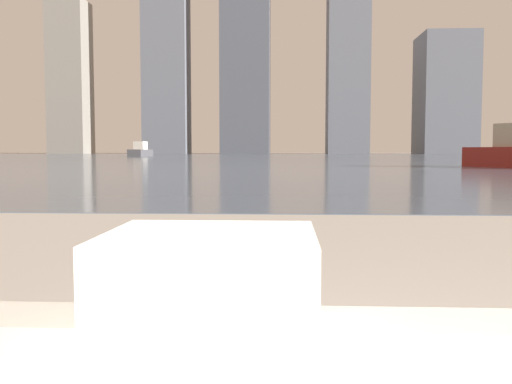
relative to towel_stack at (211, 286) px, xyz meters
The scene contains 7 objects.
towel_stack is the anchor object (origin of this frame).
harbor_water 61.12m from the towel_stack, 89.94° to the left, with size 180.00×110.00×0.01m.
harbor_boat_0 67.85m from the towel_stack, 104.44° to the left, with size 1.96×4.81×1.77m.
skyline_tower_0 126.28m from the towel_stack, 110.90° to the left, with size 7.58×7.52×31.47m.
skyline_tower_1 121.44m from the towel_stack, 101.78° to the left, with size 8.93×7.50×42.92m.
skyline_tower_2 119.00m from the towel_stack, 93.94° to the left, with size 9.84×9.07×40.13m.
skyline_tower_4 122.01m from the towel_stack, 74.59° to the left, with size 10.60×12.01×23.83m.
Camera 1 is at (0.02, 0.27, 0.77)m, focal length 40.00 mm.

